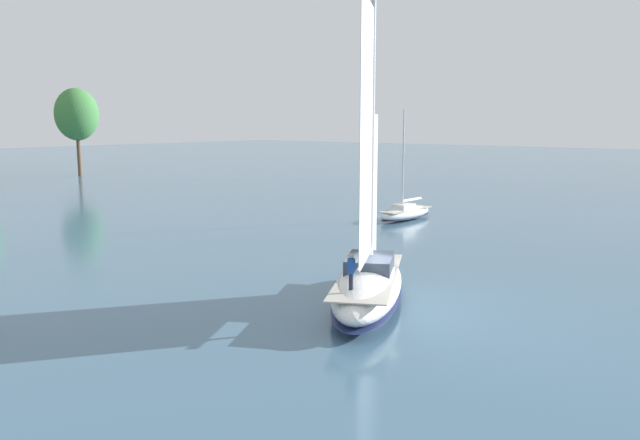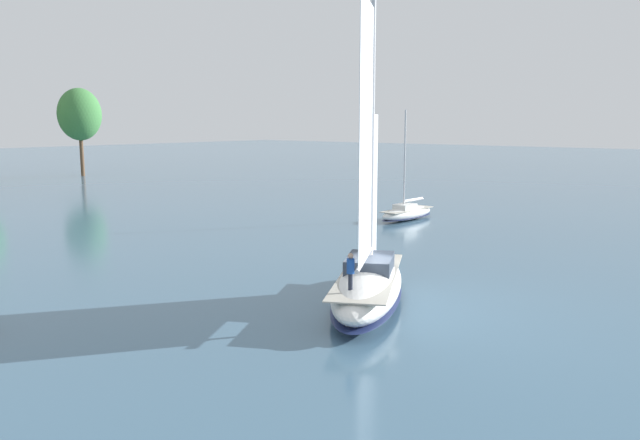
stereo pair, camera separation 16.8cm
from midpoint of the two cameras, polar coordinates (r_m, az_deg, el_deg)
The scene contains 4 objects.
ground_plane at distance 30.76m, azimuth 4.55°, elevation -7.76°, with size 400.00×400.00×0.00m, color #42667F.
tree_shore_center at distance 110.50m, azimuth -21.09°, elevation 8.98°, with size 6.95×6.95×14.30m.
sailboat_main at distance 30.45m, azimuth 4.59°, elevation -5.58°, with size 11.46×8.03×15.49m.
sailboat_moored_near_marina at distance 57.23m, azimuth 8.04°, elevation 0.68°, with size 7.28×2.37×9.89m.
Camera 2 is at (-24.32, -16.61, 8.84)m, focal length 35.00 mm.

